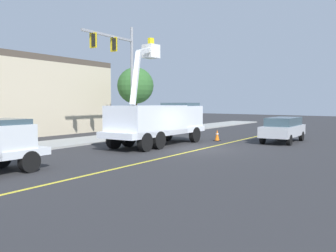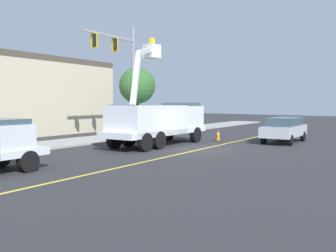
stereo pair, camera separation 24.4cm
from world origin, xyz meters
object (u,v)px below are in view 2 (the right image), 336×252
at_px(traffic_cone_mid_front, 218,135).
at_px(traffic_signal_mast, 121,64).
at_px(passing_minivan, 284,128).
at_px(utility_bucket_truck, 159,120).

xyz_separation_m(traffic_cone_mid_front, traffic_signal_mast, (-3.60, 6.14, 5.18)).
height_order(passing_minivan, traffic_signal_mast, traffic_signal_mast).
bearing_deg(traffic_cone_mid_front, traffic_signal_mast, 120.38).
distance_m(passing_minivan, traffic_signal_mast, 12.46).
xyz_separation_m(passing_minivan, traffic_cone_mid_front, (-2.26, 3.84, -0.57)).
bearing_deg(traffic_signal_mast, traffic_cone_mid_front, -59.62).
xyz_separation_m(passing_minivan, traffic_signal_mast, (-5.86, 9.98, 4.60)).
relative_size(traffic_cone_mid_front, traffic_signal_mast, 0.10).
relative_size(utility_bucket_truck, passing_minivan, 1.69).
bearing_deg(utility_bucket_truck, passing_minivan, -37.30).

